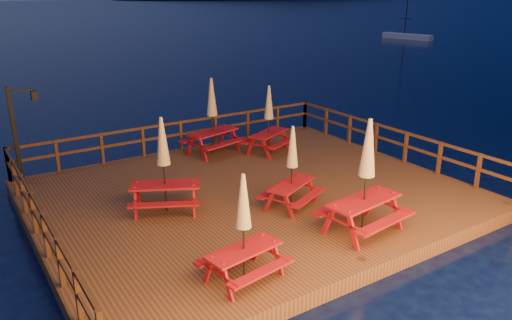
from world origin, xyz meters
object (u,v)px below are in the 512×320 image
at_px(picnic_table_0, 366,175).
at_px(picnic_table_2, 164,164).
at_px(lamp_post, 19,126).
at_px(picnic_table_1, 269,118).
at_px(sailboat, 407,37).

height_order(picnic_table_0, picnic_table_2, picnic_table_0).
distance_m(lamp_post, picnic_table_2, 5.22).
relative_size(lamp_post, picnic_table_1, 1.22).
height_order(lamp_post, picnic_table_0, lamp_post).
bearing_deg(picnic_table_0, picnic_table_1, 68.63).
bearing_deg(sailboat, picnic_table_0, -149.61).
xyz_separation_m(sailboat, picnic_table_1, (-40.18, -28.33, 1.36)).
bearing_deg(lamp_post, sailboat, 28.95).
bearing_deg(picnic_table_2, sailboat, 61.79).
xyz_separation_m(lamp_post, picnic_table_1, (7.97, -1.69, -0.52)).
height_order(sailboat, picnic_table_1, sailboat).
height_order(picnic_table_1, picnic_table_2, picnic_table_2).
bearing_deg(lamp_post, picnic_table_2, -58.07).
relative_size(sailboat, picnic_table_1, 3.92).
relative_size(picnic_table_1, picnic_table_2, 0.94).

